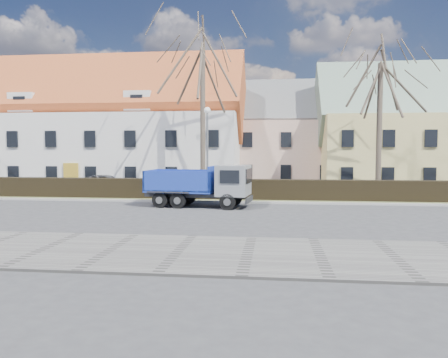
# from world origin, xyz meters

# --- Properties ---
(ground) EXTENTS (120.00, 120.00, 0.00)m
(ground) POSITION_xyz_m (0.00, 0.00, 0.00)
(ground) COLOR #373739
(sidewalk_near) EXTENTS (80.00, 5.00, 0.08)m
(sidewalk_near) POSITION_xyz_m (0.00, -8.50, 0.04)
(sidewalk_near) COLOR slate
(sidewalk_near) RESTS_ON ground
(curb_far) EXTENTS (80.00, 0.30, 0.12)m
(curb_far) POSITION_xyz_m (0.00, 4.60, 0.06)
(curb_far) COLOR #9B9793
(curb_far) RESTS_ON ground
(grass_strip) EXTENTS (80.00, 3.00, 0.10)m
(grass_strip) POSITION_xyz_m (0.00, 6.20, 0.05)
(grass_strip) COLOR #565D34
(grass_strip) RESTS_ON ground
(hedge) EXTENTS (60.00, 0.90, 1.30)m
(hedge) POSITION_xyz_m (0.00, 6.00, 0.65)
(hedge) COLOR black
(hedge) RESTS_ON ground
(building_white) EXTENTS (26.80, 10.80, 9.50)m
(building_white) POSITION_xyz_m (-13.00, 16.00, 4.75)
(building_white) COLOR silver
(building_white) RESTS_ON ground
(building_pink) EXTENTS (10.80, 8.80, 8.00)m
(building_pink) POSITION_xyz_m (4.00, 20.00, 4.00)
(building_pink) COLOR #CFA692
(building_pink) RESTS_ON ground
(building_yellow) EXTENTS (18.80, 10.80, 8.50)m
(building_yellow) POSITION_xyz_m (16.00, 17.00, 4.25)
(building_yellow) COLOR #D2C273
(building_yellow) RESTS_ON ground
(tree_1) EXTENTS (9.20, 9.20, 12.65)m
(tree_1) POSITION_xyz_m (-2.00, 8.50, 6.33)
(tree_1) COLOR #4D4235
(tree_1) RESTS_ON ground
(tree_2) EXTENTS (8.00, 8.00, 11.00)m
(tree_2) POSITION_xyz_m (10.00, 8.50, 5.50)
(tree_2) COLOR #4D4235
(tree_2) RESTS_ON ground
(dump_truck) EXTENTS (6.45, 2.99, 2.49)m
(dump_truck) POSITION_xyz_m (-1.51, 2.71, 1.25)
(dump_truck) COLOR #162F98
(dump_truck) RESTS_ON ground
(streetlight) EXTENTS (0.48, 0.48, 6.18)m
(streetlight) POSITION_xyz_m (-1.44, 7.00, 3.09)
(streetlight) COLOR gray
(streetlight) RESTS_ON ground
(cart_frame) EXTENTS (0.67, 0.43, 0.58)m
(cart_frame) POSITION_xyz_m (-4.30, 4.26, 0.29)
(cart_frame) COLOR silver
(cart_frame) RESTS_ON ground
(parked_car_a) EXTENTS (4.14, 1.71, 1.40)m
(parked_car_a) POSITION_xyz_m (-9.98, 10.53, 0.70)
(parked_car_a) COLOR #343439
(parked_car_a) RESTS_ON ground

